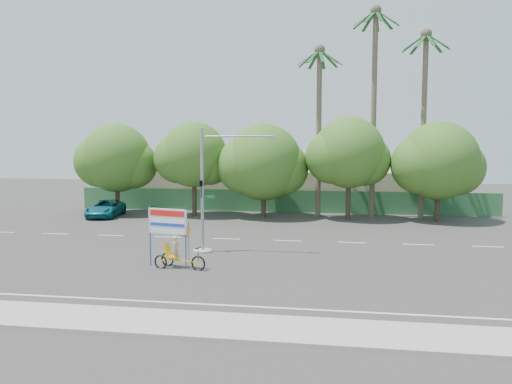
# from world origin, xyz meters

# --- Properties ---
(ground) EXTENTS (120.00, 120.00, 0.00)m
(ground) POSITION_xyz_m (0.00, 0.00, 0.00)
(ground) COLOR #33302D
(ground) RESTS_ON ground
(sidewalk_near) EXTENTS (50.00, 2.40, 0.12)m
(sidewalk_near) POSITION_xyz_m (0.00, -7.50, 0.06)
(sidewalk_near) COLOR gray
(sidewalk_near) RESTS_ON ground
(fence) EXTENTS (38.00, 0.08, 2.00)m
(fence) POSITION_xyz_m (0.00, 21.50, 1.00)
(fence) COLOR #336B3D
(fence) RESTS_ON ground
(building_left) EXTENTS (12.00, 8.00, 4.00)m
(building_left) POSITION_xyz_m (-10.00, 26.00, 2.00)
(building_left) COLOR beige
(building_left) RESTS_ON ground
(building_right) EXTENTS (14.00, 8.00, 3.60)m
(building_right) POSITION_xyz_m (8.00, 26.00, 1.80)
(building_right) COLOR beige
(building_right) RESTS_ON ground
(tree_far_left) EXTENTS (7.14, 6.00, 7.96)m
(tree_far_left) POSITION_xyz_m (-14.05, 18.00, 4.76)
(tree_far_left) COLOR #473828
(tree_far_left) RESTS_ON ground
(tree_left) EXTENTS (6.66, 5.60, 8.07)m
(tree_left) POSITION_xyz_m (-7.05, 18.00, 5.06)
(tree_left) COLOR #473828
(tree_left) RESTS_ON ground
(tree_center) EXTENTS (7.62, 6.40, 7.85)m
(tree_center) POSITION_xyz_m (-1.05, 18.00, 4.47)
(tree_center) COLOR #473828
(tree_center) RESTS_ON ground
(tree_right) EXTENTS (6.90, 5.80, 8.36)m
(tree_right) POSITION_xyz_m (5.95, 18.00, 5.24)
(tree_right) COLOR #473828
(tree_right) RESTS_ON ground
(tree_far_right) EXTENTS (7.38, 6.20, 7.94)m
(tree_far_right) POSITION_xyz_m (12.95, 18.00, 4.64)
(tree_far_right) COLOR #473828
(tree_far_right) RESTS_ON ground
(palm_tall) EXTENTS (3.73, 3.79, 17.45)m
(palm_tall) POSITION_xyz_m (8.00, 19.50, 10.46)
(palm_tall) COLOR #70604C
(palm_tall) RESTS_ON ground
(palm_mid) EXTENTS (3.73, 3.79, 15.45)m
(palm_mid) POSITION_xyz_m (12.00, 19.50, 9.40)
(palm_mid) COLOR #70604C
(palm_mid) RESTS_ON ground
(palm_short) EXTENTS (3.73, 3.79, 14.45)m
(palm_short) POSITION_xyz_m (3.50, 19.50, 8.86)
(palm_short) COLOR #70604C
(palm_short) RESTS_ON ground
(traffic_signal) EXTENTS (4.72, 1.10, 7.00)m
(traffic_signal) POSITION_xyz_m (-2.20, 3.98, 2.92)
(traffic_signal) COLOR gray
(traffic_signal) RESTS_ON ground
(trike_billboard) EXTENTS (3.09, 1.11, 3.10)m
(trike_billboard) POSITION_xyz_m (-2.96, 0.10, 1.25)
(trike_billboard) COLOR black
(trike_billboard) RESTS_ON ground
(pickup_truck) EXTENTS (3.02, 5.37, 1.42)m
(pickup_truck) POSITION_xyz_m (-14.32, 16.27, 0.71)
(pickup_truck) COLOR #106273
(pickup_truck) RESTS_ON ground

